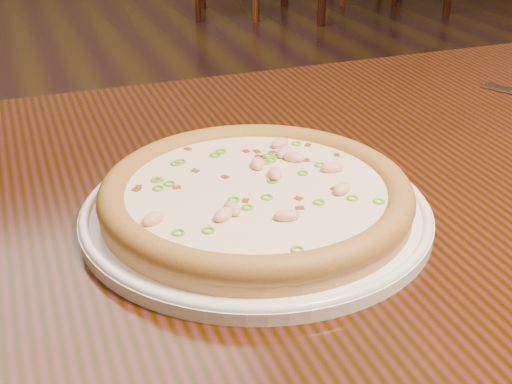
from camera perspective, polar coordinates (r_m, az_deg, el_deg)
name	(u,v)px	position (r m, az deg, el deg)	size (l,w,h in m)	color
hero_table	(338,255)	(0.84, 6.54, -5.05)	(1.20, 0.80, 0.75)	black
plate	(256,211)	(0.71, 0.00, -1.53)	(0.35, 0.35, 0.02)	white
pizza	(256,195)	(0.70, 0.01, -0.21)	(0.31, 0.31, 0.03)	tan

